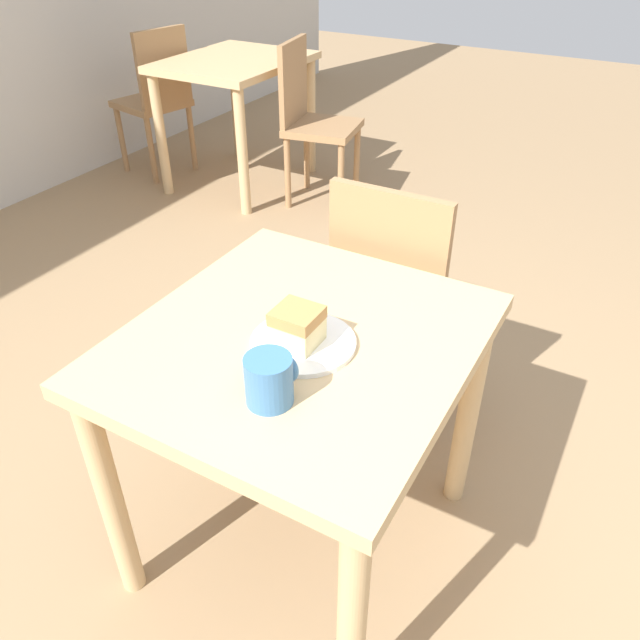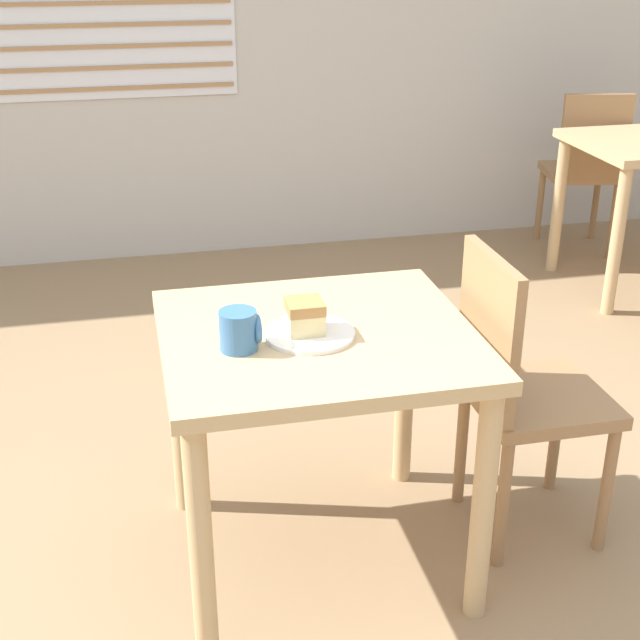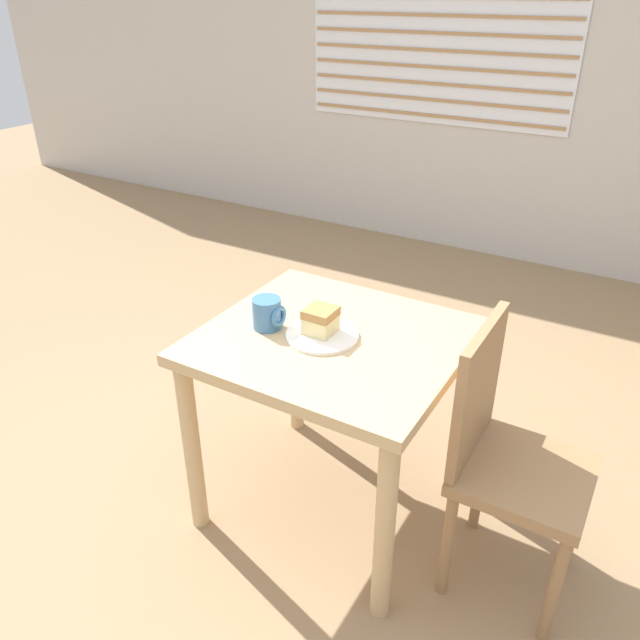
% 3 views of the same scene
% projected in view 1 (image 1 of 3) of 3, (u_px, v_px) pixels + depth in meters
% --- Properties ---
extents(ground_plane, '(14.00, 14.00, 0.00)m').
position_uv_depth(ground_plane, '(371.00, 621.00, 1.62)').
color(ground_plane, '#997A56').
extents(dining_table_near, '(0.82, 0.76, 0.73)m').
position_uv_depth(dining_table_near, '(301.00, 377.00, 1.49)').
color(dining_table_near, tan).
rests_on(dining_table_near, ground_plane).
extents(dining_table_far, '(0.85, 0.69, 0.75)m').
position_uv_depth(dining_table_far, '(236.00, 82.00, 3.68)').
color(dining_table_far, tan).
rests_on(dining_table_far, ground_plane).
extents(chair_near_window, '(0.38, 0.38, 0.90)m').
position_uv_depth(chair_near_window, '(397.00, 299.00, 1.98)').
color(chair_near_window, '#9E754C').
rests_on(chair_near_window, ground_plane).
extents(chair_far_corner, '(0.45, 0.45, 0.90)m').
position_uv_depth(chair_far_corner, '(312.00, 118.00, 3.53)').
color(chair_far_corner, '#9E754C').
rests_on(chair_far_corner, ground_plane).
extents(chair_far_opposite, '(0.45, 0.45, 0.90)m').
position_uv_depth(chair_far_opposite, '(157.00, 97.00, 3.89)').
color(chair_far_opposite, '#9E754C').
rests_on(chair_far_opposite, ground_plane).
extents(plate, '(0.24, 0.24, 0.01)m').
position_uv_depth(plate, '(303.00, 343.00, 1.39)').
color(plate, white).
rests_on(plate, dining_table_near).
extents(cake_slice, '(0.09, 0.10, 0.08)m').
position_uv_depth(cake_slice, '(297.00, 326.00, 1.35)').
color(cake_slice, beige).
rests_on(cake_slice, plate).
extents(coffee_mug, '(0.10, 0.10, 0.10)m').
position_uv_depth(coffee_mug, '(270.00, 379.00, 1.21)').
color(coffee_mug, teal).
rests_on(coffee_mug, dining_table_near).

